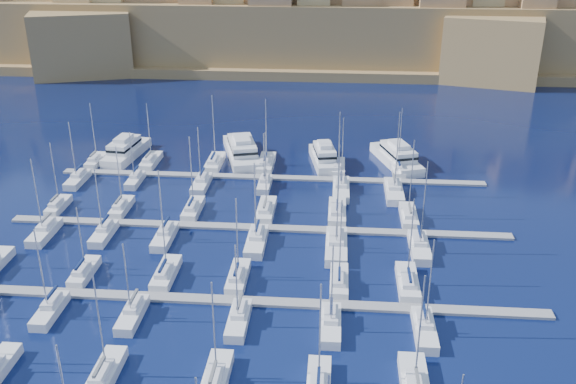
# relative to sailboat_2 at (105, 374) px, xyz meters

# --- Properties ---
(ground) EXTENTS (600.00, 600.00, 0.00)m
(ground) POSITION_rel_sailboat_2_xyz_m (12.43, 28.75, -0.75)
(ground) COLOR black
(ground) RESTS_ON ground
(pontoon_mid_near) EXTENTS (84.00, 2.00, 0.40)m
(pontoon_mid_near) POSITION_rel_sailboat_2_xyz_m (12.43, 16.75, -0.55)
(pontoon_mid_near) COLOR slate
(pontoon_mid_near) RESTS_ON ground
(pontoon_mid_far) EXTENTS (84.00, 2.00, 0.40)m
(pontoon_mid_far) POSITION_rel_sailboat_2_xyz_m (12.43, 38.75, -0.55)
(pontoon_mid_far) COLOR slate
(pontoon_mid_far) RESTS_ON ground
(pontoon_far) EXTENTS (84.00, 2.00, 0.40)m
(pontoon_far) POSITION_rel_sailboat_2_xyz_m (12.43, 60.75, -0.55)
(pontoon_far) COLOR slate
(pontoon_far) RESTS_ON ground
(sailboat_2) EXTENTS (2.62, 8.73, 14.65)m
(sailboat_2) POSITION_rel_sailboat_2_xyz_m (0.00, 0.00, 0.00)
(sailboat_2) COLOR silver
(sailboat_2) RESTS_ON ground
(sailboat_3) EXTENTS (2.71, 9.02, 13.35)m
(sailboat_3) POSITION_rel_sailboat_2_xyz_m (12.69, 0.14, -0.01)
(sailboat_3) COLOR silver
(sailboat_3) RESTS_ON ground
(sailboat_13) EXTENTS (2.37, 7.90, 11.13)m
(sailboat_13) POSITION_rel_sailboat_2_xyz_m (-10.62, 21.59, -0.04)
(sailboat_13) COLOR silver
(sailboat_13) RESTS_ON ground
(sailboat_14) EXTENTS (2.69, 8.97, 14.49)m
(sailboat_14) POSITION_rel_sailboat_2_xyz_m (1.33, 22.12, -0.00)
(sailboat_14) COLOR silver
(sailboat_14) RESTS_ON ground
(sailboat_15) EXTENTS (2.60, 8.67, 13.14)m
(sailboat_15) POSITION_rel_sailboat_2_xyz_m (11.88, 21.97, -0.01)
(sailboat_15) COLOR silver
(sailboat_15) RESTS_ON ground
(sailboat_16) EXTENTS (2.56, 8.52, 13.44)m
(sailboat_16) POSITION_rel_sailboat_2_xyz_m (26.32, 21.90, -0.01)
(sailboat_16) COLOR silver
(sailboat_16) RESTS_ON ground
(sailboat_17) EXTENTS (2.86, 9.53, 13.73)m
(sailboat_17) POSITION_rel_sailboat_2_xyz_m (35.98, 22.39, -0.00)
(sailboat_17) COLOR silver
(sailboat_17) RESTS_ON ground
(sailboat_19) EXTENTS (2.39, 7.96, 13.14)m
(sailboat_19) POSITION_rel_sailboat_2_xyz_m (-11.50, 11.87, -0.02)
(sailboat_19) COLOR silver
(sailboat_19) RESTS_ON ground
(sailboat_20) EXTENTS (2.43, 8.10, 11.67)m
(sailboat_20) POSITION_rel_sailboat_2_xyz_m (-0.44, 11.80, -0.03)
(sailboat_20) COLOR silver
(sailboat_20) RESTS_ON ground
(sailboat_21) EXTENTS (2.51, 8.35, 12.19)m
(sailboat_21) POSITION_rel_sailboat_2_xyz_m (13.53, 11.68, -0.03)
(sailboat_21) COLOR silver
(sailboat_21) RESTS_ON ground
(sailboat_22) EXTENTS (2.58, 8.59, 12.76)m
(sailboat_22) POSITION_rel_sailboat_2_xyz_m (25.34, 11.56, -0.02)
(sailboat_22) COLOR silver
(sailboat_22) RESTS_ON ground
(sailboat_23) EXTENTS (2.62, 8.73, 14.01)m
(sailboat_23) POSITION_rel_sailboat_2_xyz_m (37.08, 11.49, -0.01)
(sailboat_23) COLOR silver
(sailboat_23) RESTS_ON ground
(sailboat_24) EXTENTS (2.25, 7.50, 12.68)m
(sailboat_24) POSITION_rel_sailboat_2_xyz_m (-23.64, 43.40, -0.02)
(sailboat_24) COLOR silver
(sailboat_24) RESTS_ON ground
(sailboat_25) EXTENTS (2.40, 7.99, 12.36)m
(sailboat_25) POSITION_rel_sailboat_2_xyz_m (-12.20, 43.64, -0.03)
(sailboat_25) COLOR silver
(sailboat_25) RESTS_ON ground
(sailboat_26) EXTENTS (2.61, 8.70, 14.20)m
(sailboat_26) POSITION_rel_sailboat_2_xyz_m (0.55, 43.98, -0.00)
(sailboat_26) COLOR silver
(sailboat_26) RESTS_ON ground
(sailboat_27) EXTENTS (2.87, 9.55, 15.18)m
(sailboat_27) POSITION_rel_sailboat_2_xyz_m (13.42, 44.40, 0.01)
(sailboat_27) COLOR silver
(sailboat_27) RESTS_ON ground
(sailboat_28) EXTENTS (2.99, 9.98, 16.46)m
(sailboat_28) POSITION_rel_sailboat_2_xyz_m (25.83, 44.62, 0.02)
(sailboat_28) COLOR silver
(sailboat_28) RESTS_ON ground
(sailboat_29) EXTENTS (2.70, 9.01, 14.56)m
(sailboat_29) POSITION_rel_sailboat_2_xyz_m (38.09, 44.14, 0.00)
(sailboat_29) COLOR silver
(sailboat_29) RESTS_ON ground
(sailboat_30) EXTENTS (2.67, 8.91, 13.97)m
(sailboat_30) POSITION_rel_sailboat_2_xyz_m (-21.72, 33.40, -0.01)
(sailboat_30) COLOR silver
(sailboat_30) RESTS_ON ground
(sailboat_31) EXTENTS (2.47, 8.23, 12.88)m
(sailboat_31) POSITION_rel_sailboat_2_xyz_m (-11.92, 33.74, -0.02)
(sailboat_31) COLOR silver
(sailboat_31) RESTS_ON ground
(sailboat_32) EXTENTS (2.64, 8.80, 12.70)m
(sailboat_32) POSITION_rel_sailboat_2_xyz_m (-1.76, 33.46, -0.02)
(sailboat_32) COLOR silver
(sailboat_32) RESTS_ON ground
(sailboat_33) EXTENTS (2.93, 9.78, 14.56)m
(sailboat_33) POSITION_rel_sailboat_2_xyz_m (13.17, 32.98, 0.01)
(sailboat_33) COLOR silver
(sailboat_33) RESTS_ON ground
(sailboat_34) EXTENTS (3.33, 11.11, 18.04)m
(sailboat_34) POSITION_rel_sailboat_2_xyz_m (25.82, 32.32, 0.05)
(sailboat_34) COLOR silver
(sailboat_34) RESTS_ON ground
(sailboat_35) EXTENTS (2.90, 9.66, 15.55)m
(sailboat_35) POSITION_rel_sailboat_2_xyz_m (38.74, 33.03, 0.01)
(sailboat_35) COLOR silver
(sailboat_35) RESTS_ON ground
(sailboat_36) EXTENTS (2.41, 8.04, 13.31)m
(sailboat_36) POSITION_rel_sailboat_2_xyz_m (-24.81, 65.66, -0.02)
(sailboat_36) COLOR silver
(sailboat_36) RESTS_ON ground
(sailboat_37) EXTENTS (2.78, 9.28, 13.33)m
(sailboat_37) POSITION_rel_sailboat_2_xyz_m (-13.28, 66.27, -0.01)
(sailboat_37) COLOR silver
(sailboat_37) RESTS_ON ground
(sailboat_38) EXTENTS (2.94, 9.79, 15.26)m
(sailboat_38) POSITION_rel_sailboat_2_xyz_m (0.19, 66.52, 0.01)
(sailboat_38) COLOR silver
(sailboat_38) RESTS_ON ground
(sailboat_39) EXTENTS (3.14, 10.45, 14.60)m
(sailboat_39) POSITION_rel_sailboat_2_xyz_m (10.94, 66.85, 0.01)
(sailboat_39) COLOR silver
(sailboat_39) RESTS_ON ground
(sailboat_40) EXTENTS (2.59, 8.64, 12.58)m
(sailboat_40) POSITION_rel_sailboat_2_xyz_m (25.87, 65.96, -0.02)
(sailboat_40) COLOR silver
(sailboat_40) RESTS_ON ground
(sailboat_41) EXTENTS (2.47, 8.23, 13.76)m
(sailboat_41) POSITION_rel_sailboat_2_xyz_m (37.97, 65.75, -0.01)
(sailboat_41) COLOR silver
(sailboat_41) RESTS_ON ground
(sailboat_42) EXTENTS (2.56, 8.53, 12.83)m
(sailboat_42) POSITION_rel_sailboat_2_xyz_m (-24.83, 55.59, -0.02)
(sailboat_42) COLOR silver
(sailboat_42) RESTS_ON ground
(sailboat_43) EXTENTS (2.22, 7.40, 10.97)m
(sailboat_43) POSITION_rel_sailboat_2_xyz_m (-13.53, 56.14, -0.04)
(sailboat_43) COLOR silver
(sailboat_43) RESTS_ON ground
(sailboat_44) EXTENTS (2.69, 8.97, 12.53)m
(sailboat_44) POSITION_rel_sailboat_2_xyz_m (-0.28, 55.38, -0.02)
(sailboat_44) COLOR silver
(sailboat_44) RESTS_ON ground
(sailboat_45) EXTENTS (2.29, 7.63, 11.41)m
(sailboat_45) POSITION_rel_sailboat_2_xyz_m (11.86, 56.03, -0.04)
(sailboat_45) COLOR silver
(sailboat_45) RESTS_ON ground
(sailboat_46) EXTENTS (3.06, 10.20, 15.20)m
(sailboat_46) POSITION_rel_sailboat_2_xyz_m (26.47, 54.77, 0.02)
(sailboat_46) COLOR silver
(sailboat_46) RESTS_ON ground
(sailboat_47) EXTENTS (3.19, 10.64, 16.61)m
(sailboat_47) POSITION_rel_sailboat_2_xyz_m (36.33, 54.55, 0.03)
(sailboat_47) COLOR silver
(sailboat_47) RESTS_ON ground
(motor_yacht_a) EXTENTS (6.58, 16.38, 5.25)m
(motor_yacht_a) POSITION_rel_sailboat_2_xyz_m (-19.70, 69.90, 0.98)
(motor_yacht_a) COLOR silver
(motor_yacht_a) RESTS_ON ground
(motor_yacht_b) EXTENTS (11.06, 20.49, 5.25)m
(motor_yacht_b) POSITION_rel_sailboat_2_xyz_m (5.17, 71.69, 0.98)
(motor_yacht_b) COLOR silver
(motor_yacht_b) RESTS_ON ground
(motor_yacht_c) EXTENTS (6.97, 15.19, 5.25)m
(motor_yacht_c) POSITION_rel_sailboat_2_xyz_m (22.85, 69.28, 0.98)
(motor_yacht_c) COLOR silver
(motor_yacht_c) RESTS_ON ground
(motor_yacht_d) EXTENTS (10.44, 18.19, 5.25)m
(motor_yacht_d) POSITION_rel_sailboat_2_xyz_m (38.05, 70.64, 0.98)
(motor_yacht_d) COLOR silver
(motor_yacht_d) RESTS_ON ground
(fortified_city) EXTENTS (460.00, 108.95, 59.52)m
(fortified_city) POSITION_rel_sailboat_2_xyz_m (12.25, 184.01, 13.99)
(fortified_city) COLOR brown
(fortified_city) RESTS_ON ground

